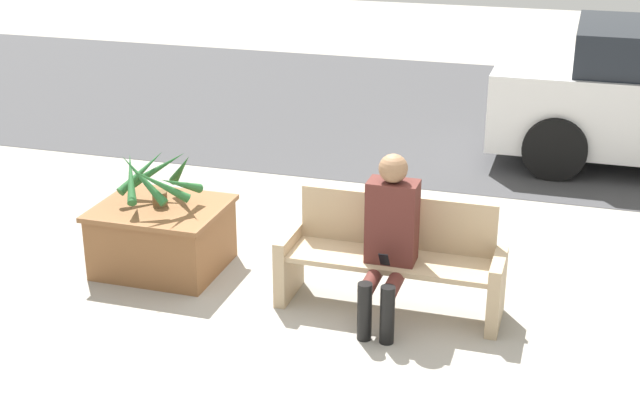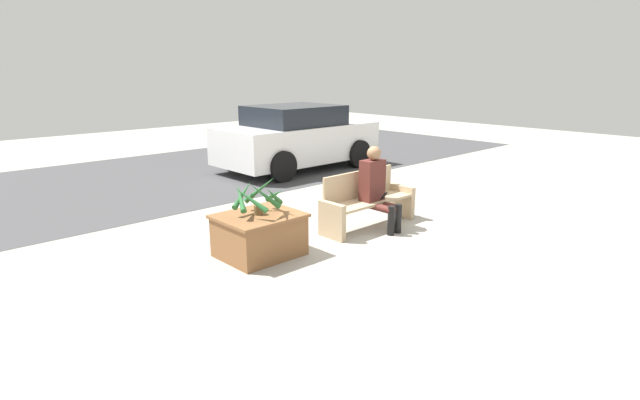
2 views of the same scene
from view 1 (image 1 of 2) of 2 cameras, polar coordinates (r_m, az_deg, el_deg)
The scene contains 6 objects.
ground_plane at distance 6.60m, azimuth 1.38°, elevation -7.84°, with size 30.00×30.00×0.00m, color #9E998E.
road_surface at distance 12.02m, azimuth 9.11°, elevation 5.51°, with size 20.00×6.00×0.01m, color #424244.
bench at distance 6.67m, azimuth 4.60°, elevation -3.74°, with size 1.68×0.48×0.84m.
person_seated at distance 6.40m, azimuth 4.45°, elevation -2.21°, with size 0.36×0.61×1.25m.
planter_box at distance 7.42m, azimuth -10.05°, elevation -2.22°, with size 1.02×0.86×0.55m.
potted_plant at distance 7.23m, azimuth -10.40°, elevation 1.39°, with size 0.67×0.67×0.48m.
Camera 1 is at (1.54, -5.56, 3.21)m, focal length 50.00 mm.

